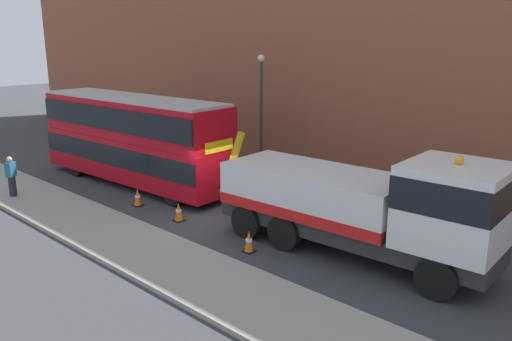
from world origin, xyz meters
name	(u,v)px	position (x,y,z in m)	size (l,w,h in m)	color
ground_plane	(226,216)	(0.00, 0.00, 0.00)	(120.00, 120.00, 0.00)	#38383D
near_kerb	(133,245)	(0.00, -4.20, 0.07)	(60.00, 2.80, 0.15)	gray
building_facade	(353,5)	(0.00, 8.20, 8.07)	(60.00, 1.50, 16.00)	#935138
recovery_tow_truck	(364,203)	(5.86, 0.26, 1.76)	(10.20, 3.08, 3.67)	#2D2D2D
double_decker_bus	(133,136)	(-6.38, 0.24, 2.23)	(11.14, 3.09, 4.06)	#B70C19
pedestrian_onlooker	(11,177)	(-8.05, -4.74, 0.99)	(0.43, 0.48, 1.71)	#232333
traffic_cone_near_bus	(138,198)	(-3.49, -1.63, 0.34)	(0.36, 0.36, 0.72)	orange
traffic_cone_midway	(179,212)	(-0.86, -1.62, 0.34)	(0.36, 0.36, 0.72)	orange
traffic_cone_near_truck	(249,242)	(3.03, -1.87, 0.34)	(0.36, 0.36, 0.72)	orange
street_lamp	(261,103)	(-3.68, 6.00, 3.47)	(0.36, 0.36, 5.83)	#38383D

